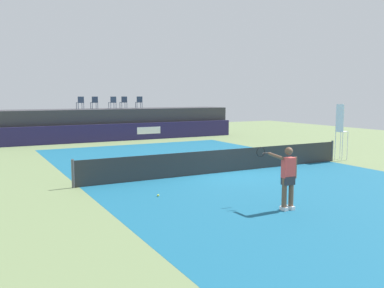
{
  "coord_description": "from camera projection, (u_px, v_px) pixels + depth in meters",
  "views": [
    {
      "loc": [
        -9.22,
        -14.34,
        3.2
      ],
      "look_at": [
        -0.46,
        2.0,
        1.0
      ],
      "focal_mm": 38.75,
      "sensor_mm": 36.0,
      "label": 1
    }
  ],
  "objects": [
    {
      "name": "sponsor_wall",
      "position": [
        120.0,
        132.0,
        29.0
      ],
      "size": [
        18.0,
        0.22,
        1.2
      ],
      "color": "#231E4C",
      "rests_on": "ground"
    },
    {
      "name": "court_inner",
      "position": [
        224.0,
        172.0,
        17.25
      ],
      "size": [
        12.0,
        22.0,
        0.0
      ],
      "primitive_type": "cube",
      "color": "#16597A",
      "rests_on": "ground"
    },
    {
      "name": "spectator_chair_left",
      "position": [
        94.0,
        102.0,
        29.93
      ],
      "size": [
        0.45,
        0.45,
        0.89
      ],
      "color": "#2D3D56",
      "rests_on": "spectator_platform"
    },
    {
      "name": "spectator_chair_far_left",
      "position": [
        80.0,
        102.0,
        29.31
      ],
      "size": [
        0.48,
        0.48,
        0.89
      ],
      "color": "#2D3D56",
      "rests_on": "spectator_platform"
    },
    {
      "name": "umpire_chair",
      "position": [
        341.0,
        128.0,
        20.2
      ],
      "size": [
        0.49,
        0.49,
        2.76
      ],
      "color": "white",
      "rests_on": "ground"
    },
    {
      "name": "tennis_ball",
      "position": [
        158.0,
        195.0,
        13.11
      ],
      "size": [
        0.07,
        0.07,
        0.07
      ],
      "primitive_type": "sphere",
      "color": "#D8EA33",
      "rests_on": "court_inner"
    },
    {
      "name": "ground_plane",
      "position": [
        191.0,
        162.0,
        19.88
      ],
      "size": [
        48.0,
        48.0,
        0.0
      ],
      "primitive_type": "plane",
      "color": "#6B7F51"
    },
    {
      "name": "net_post_near",
      "position": [
        73.0,
        174.0,
        14.28
      ],
      "size": [
        0.1,
        0.1,
        1.0
      ],
      "primitive_type": "cylinder",
      "color": "#4C4C51",
      "rests_on": "ground"
    },
    {
      "name": "spectator_chair_right",
      "position": [
        124.0,
        102.0,
        30.9
      ],
      "size": [
        0.45,
        0.45,
        0.89
      ],
      "color": "#2D3D56",
      "rests_on": "spectator_platform"
    },
    {
      "name": "tennis_net",
      "position": [
        224.0,
        161.0,
        17.2
      ],
      "size": [
        12.4,
        0.02,
        0.95
      ],
      "primitive_type": "cube",
      "color": "#2D2D2D",
      "rests_on": "ground"
    },
    {
      "name": "spectator_chair_far_right",
      "position": [
        139.0,
        102.0,
        31.1
      ],
      "size": [
        0.47,
        0.47,
        0.89
      ],
      "color": "#2D3D56",
      "rests_on": "spectator_platform"
    },
    {
      "name": "spectator_platform",
      "position": [
        112.0,
        124.0,
        30.51
      ],
      "size": [
        18.0,
        2.8,
        2.2
      ],
      "primitive_type": "cube",
      "color": "#38383D",
      "rests_on": "ground"
    },
    {
      "name": "spectator_chair_center",
      "position": [
        113.0,
        102.0,
        30.02
      ],
      "size": [
        0.47,
        0.47,
        0.89
      ],
      "color": "#2D3D56",
      "rests_on": "spectator_platform"
    },
    {
      "name": "tennis_player",
      "position": [
        287.0,
        176.0,
        11.51
      ],
      "size": [
        0.65,
        1.14,
        1.77
      ],
      "color": "white",
      "rests_on": "court_inner"
    },
    {
      "name": "net_post_far",
      "position": [
        332.0,
        151.0,
        20.1
      ],
      "size": [
        0.1,
        0.1,
        1.0
      ],
      "primitive_type": "cylinder",
      "color": "#4C4C51",
      "rests_on": "ground"
    }
  ]
}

